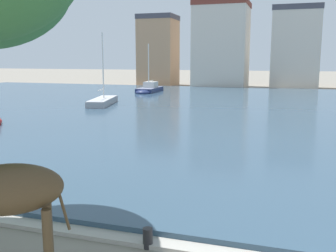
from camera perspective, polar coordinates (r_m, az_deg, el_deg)
The scene contains 8 objects.
harbor_water at distance 33.82m, azimuth 10.99°, elevation 2.35°, with size 91.18×49.70×0.27m, color #334C60.
quay_edge_coping at distance 10.08m, azimuth -6.74°, elevation -16.22°, with size 91.18×0.50×0.12m, color #ADA89E.
sailboat_grey at distance 37.11m, azimuth -9.41°, elevation 3.55°, with size 3.19×7.24×6.87m.
sailboat_navy at distance 49.58m, azimuth -2.87°, elevation 5.35°, with size 2.27×6.34×6.36m.
mooring_bollard at distance 9.62m, azimuth -3.02°, elevation -16.25°, with size 0.24×0.24×0.50m, color #232326.
townhouse_corner_house at distance 66.34m, azimuth -1.45°, elevation 11.11°, with size 6.07×5.69×11.68m.
townhouse_wide_warehouse at distance 62.47m, azimuth 7.90°, elevation 11.79°, with size 8.28×7.58×13.18m.
townhouse_end_terrace at distance 62.89m, azimuth 18.35°, elevation 10.98°, with size 7.14×5.41×12.31m.
Camera 1 is at (3.79, -0.45, 4.49)m, focal length 41.16 mm.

